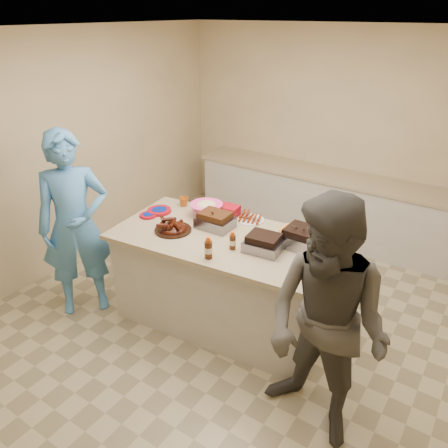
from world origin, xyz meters
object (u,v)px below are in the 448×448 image
Objects in this scene: roasting_pan at (300,246)px; coleslaw_bowl at (207,216)px; island at (221,318)px; plastic_cup at (184,206)px; mustard_bottle at (211,231)px; rib_platter at (173,231)px; bbq_bottle_a at (209,258)px; guest_blue at (88,305)px; bbq_bottle_b at (232,249)px; guest_gray at (313,424)px.

roasting_pan is 0.90× the size of coleslaw_bowl.
island is at bearing -159.81° from roasting_pan.
island is at bearing -25.80° from plastic_cup.
island is at bearing -10.28° from mustard_bottle.
rib_platter is 2.92× the size of mustard_bottle.
roasting_pan is at bearing 13.12° from island.
plastic_cup is at bearing 139.14° from bbq_bottle_a.
guest_blue is (-0.94, -0.89, -0.95)m from coleslaw_bowl.
roasting_pan reaches higher than guest_blue.
rib_platter is at bearing -164.18° from island.
island is at bearing 146.06° from bbq_bottle_b.
plastic_cup is at bearing 148.50° from island.
guest_blue is at bearing -121.42° from plastic_cup.
rib_platter is 0.66m from bbq_bottle_b.
rib_platter is at bearing -178.24° from bbq_bottle_b.
island is at bearing 167.64° from guest_gray.
bbq_bottle_b is (0.66, 0.02, 0.00)m from rib_platter.
guest_gray is (1.30, -0.67, 0.00)m from island.
island is 6.68× the size of roasting_pan.
mustard_bottle is 1.17× the size of plastic_cup.
bbq_bottle_a reaches higher than island.
mustard_bottle is 1.86m from guest_gray.
bbq_bottle_b is at bearing -35.89° from coleslaw_bowl.
roasting_pan is at bearing 138.88° from guest_gray.
guest_blue is at bearing -136.45° from coleslaw_bowl.
coleslaw_bowl is at bearing 81.22° from rib_platter.
bbq_bottle_b reaches higher than island.
plastic_cup is 0.06× the size of guest_gray.
bbq_bottle_b is 1.39× the size of mustard_bottle.
mustard_bottle is 0.06× the size of guest_blue.
island is 1.44m from guest_blue.
bbq_bottle_a reaches higher than guest_gray.
guest_gray reaches higher than guest_blue.
roasting_pan is 1.44m from guest_gray.
guest_gray is at bearing -15.99° from rib_platter.
plastic_cup reaches higher than island.
roasting_pan is 0.85m from mustard_bottle.
coleslaw_bowl is 2.77× the size of mustard_bottle.
coleslaw_bowl reaches higher than mustard_bottle.
island is at bearing 109.48° from bbq_bottle_a.
bbq_bottle_b is at bearing -139.02° from roasting_pan.
bbq_bottle_b is at bearing -39.65° from island.
bbq_bottle_a is at bearing -40.86° from plastic_cup.
guest_blue is at bearing -155.50° from roasting_pan.
island is 1.08× the size of guest_gray.
guest_gray is at bearing -32.88° from island.
guest_blue is at bearing -166.34° from guest_gray.
rib_platter is 1.05× the size of coleslaw_bowl.
bbq_bottle_a is 0.10× the size of guest_blue.
guest_blue is (-0.87, -0.44, -0.95)m from rib_platter.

